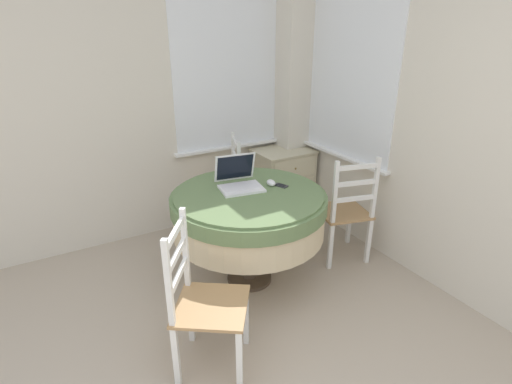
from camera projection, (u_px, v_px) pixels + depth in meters
name	position (u px, v px, depth m)	size (l,w,h in m)	color
corner_room_shell	(276.00, 117.00, 3.08)	(4.40, 4.66, 2.55)	beige
round_dining_table	(249.00, 211.00, 3.04)	(1.18, 1.18, 0.78)	#4C3D2D
laptop	(239.00, 181.00, 3.06)	(0.36, 0.35, 0.25)	white
computer_mouse	(271.00, 183.00, 3.10)	(0.06, 0.09, 0.05)	white
cell_phone	(281.00, 185.00, 3.10)	(0.09, 0.12, 0.01)	#2D2D33
dining_chair_near_back_window	(223.00, 189.00, 3.89)	(0.52, 0.52, 0.97)	#A87F51
dining_chair_near_right_window	(345.00, 212.00, 3.42)	(0.50, 0.50, 0.97)	#A87F51
dining_chair_camera_near	(203.00, 302.00, 2.31)	(0.57, 0.57, 0.97)	#A87F51
corner_cabinet	(283.00, 182.00, 4.31)	(0.59, 0.48, 0.72)	beige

